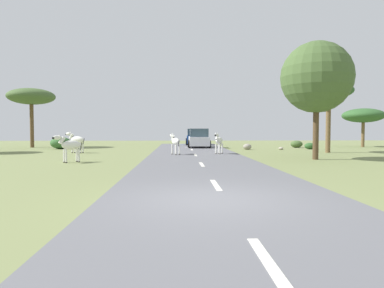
# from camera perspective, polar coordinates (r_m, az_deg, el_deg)

# --- Properties ---
(ground_plane) EXTENTS (90.00, 90.00, 0.00)m
(ground_plane) POSITION_cam_1_polar(r_m,az_deg,el_deg) (8.23, 3.14, -9.43)
(ground_plane) COLOR olive
(road) EXTENTS (6.00, 64.00, 0.05)m
(road) POSITION_cam_1_polar(r_m,az_deg,el_deg) (8.26, 5.52, -9.21)
(road) COLOR slate
(road) RESTS_ON ground_plane
(lane_markings) EXTENTS (0.16, 56.00, 0.01)m
(lane_markings) POSITION_cam_1_polar(r_m,az_deg,el_deg) (7.29, 6.61, -10.57)
(lane_markings) COLOR silver
(lane_markings) RESTS_ON road
(zebra_0) EXTENTS (0.83, 1.47, 1.47)m
(zebra_0) POSITION_cam_1_polar(r_m,az_deg,el_deg) (23.30, 4.48, 0.51)
(zebra_0) COLOR silver
(zebra_0) RESTS_ON road
(zebra_1) EXTENTS (1.58, 0.86, 1.56)m
(zebra_1) POSITION_cam_1_polar(r_m,az_deg,el_deg) (26.16, -18.70, 0.62)
(zebra_1) COLOR silver
(zebra_1) RESTS_ON ground_plane
(zebra_2) EXTENTS (0.83, 1.42, 1.42)m
(zebra_2) POSITION_cam_1_polar(r_m,az_deg,el_deg) (22.57, -2.82, 0.39)
(zebra_2) COLOR silver
(zebra_2) RESTS_ON road
(zebra_3) EXTENTS (1.32, 1.15, 1.47)m
(zebra_3) POSITION_cam_1_polar(r_m,az_deg,el_deg) (18.64, -19.69, -0.24)
(zebra_3) COLOR silver
(zebra_3) RESTS_ON ground_plane
(car_0) EXTENTS (2.05, 4.36, 1.74)m
(car_0) POSITION_cam_1_polar(r_m,az_deg,el_deg) (31.86, 1.13, 0.89)
(car_0) COLOR silver
(car_0) RESTS_ON road
(car_1) EXTENTS (2.09, 4.37, 1.74)m
(car_1) POSITION_cam_1_polar(r_m,az_deg,el_deg) (37.55, 0.50, 1.11)
(car_1) COLOR #1E479E
(car_1) RESTS_ON road
(tree_1) EXTENTS (3.45, 3.45, 5.13)m
(tree_1) POSITION_cam_1_polar(r_m,az_deg,el_deg) (27.19, 21.81, 8.05)
(tree_1) COLOR brown
(tree_1) RESTS_ON ground_plane
(tree_2) EXTENTS (3.99, 3.99, 6.63)m
(tree_2) POSITION_cam_1_polar(r_m,az_deg,el_deg) (20.77, 20.04, 10.36)
(tree_2) COLOR #4C3823
(tree_2) RESTS_ON ground_plane
(tree_3) EXTENTS (4.32, 4.32, 5.59)m
(tree_3) POSITION_cam_1_polar(r_m,az_deg,el_deg) (35.99, -25.19, 7.11)
(tree_3) COLOR brown
(tree_3) RESTS_ON ground_plane
(tree_6) EXTENTS (3.93, 3.93, 3.76)m
(tree_6) POSITION_cam_1_polar(r_m,az_deg,el_deg) (37.32, 26.63, 4.24)
(tree_6) COLOR brown
(tree_6) RESTS_ON ground_plane
(bush_0) EXTENTS (0.92, 0.82, 0.55)m
(bush_0) POSITION_cam_1_polar(r_m,az_deg,el_deg) (31.35, 19.03, -0.32)
(bush_0) COLOR #2D5628
(bush_0) RESTS_ON ground_plane
(bush_1) EXTENTS (1.76, 1.59, 1.06)m
(bush_1) POSITION_cam_1_polar(r_m,az_deg,el_deg) (32.19, -21.03, 0.17)
(bush_1) COLOR #386633
(bush_1) RESTS_ON ground_plane
(bush_2) EXTENTS (1.11, 1.00, 0.67)m
(bush_2) POSITION_cam_1_polar(r_m,az_deg,el_deg) (33.63, 17.02, -0.02)
(bush_2) COLOR #425B2D
(bush_2) RESTS_ON ground_plane
(rock_0) EXTENTS (0.39, 0.42, 0.24)m
(rock_0) POSITION_cam_1_polar(r_m,az_deg,el_deg) (29.71, 14.60, -0.71)
(rock_0) COLOR #A89E8C
(rock_0) RESTS_ON ground_plane
(rock_2) EXTENTS (0.72, 0.60, 0.49)m
(rock_2) POSITION_cam_1_polar(r_m,az_deg,el_deg) (29.45, 9.19, -0.44)
(rock_2) COLOR gray
(rock_2) RESTS_ON ground_plane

